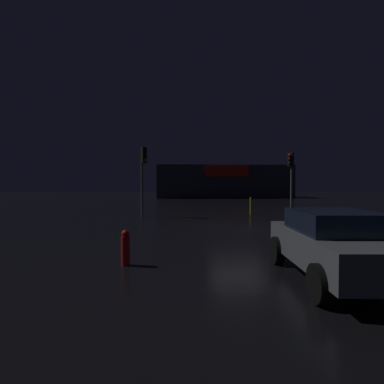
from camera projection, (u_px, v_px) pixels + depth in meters
name	position (u px, v px, depth m)	size (l,w,h in m)	color
ground_plane	(238.00, 227.00, 14.15)	(120.00, 120.00, 0.00)	black
store_building	(223.00, 182.00, 44.33)	(19.00, 7.11, 4.61)	#33383D
traffic_signal_main	(291.00, 170.00, 18.91)	(0.42, 0.42, 3.97)	#595B60
traffic_signal_cross_left	(143.00, 167.00, 18.54)	(0.42, 0.42, 4.27)	#595B60
car_near	(336.00, 243.00, 6.46)	(2.19, 4.04, 1.47)	slate
fire_hydrant	(125.00, 248.00, 7.58)	(0.22, 0.22, 0.90)	red
bollard_kerb_a	(251.00, 206.00, 20.11)	(0.13, 0.13, 1.14)	gold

